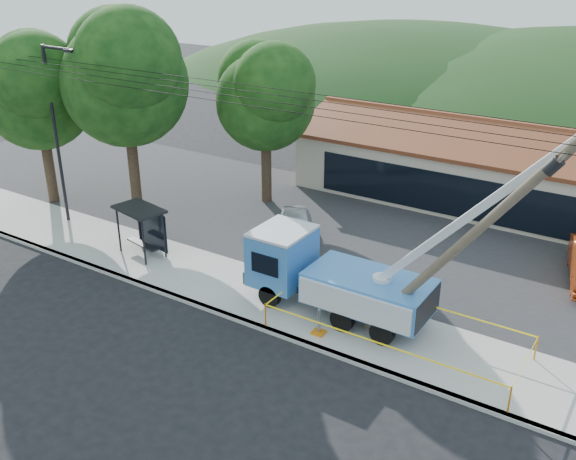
% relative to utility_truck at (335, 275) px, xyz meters
% --- Properties ---
extents(ground, '(120.00, 120.00, 0.00)m').
position_rel_utility_truck_xyz_m(ground, '(-2.01, -4.55, -1.71)').
color(ground, black).
rests_on(ground, ground).
extents(curb, '(60.00, 0.25, 0.15)m').
position_rel_utility_truck_xyz_m(curb, '(-2.01, -2.45, -1.64)').
color(curb, '#AEABA3').
rests_on(curb, ground).
extents(sidewalk, '(60.00, 4.00, 0.15)m').
position_rel_utility_truck_xyz_m(sidewalk, '(-2.01, -0.55, -1.64)').
color(sidewalk, '#AEABA3').
rests_on(sidewalk, ground).
extents(parking_lot, '(60.00, 12.00, 0.10)m').
position_rel_utility_truck_xyz_m(parking_lot, '(-2.01, 7.45, -1.66)').
color(parking_lot, '#28282B').
rests_on(parking_lot, ground).
extents(strip_mall, '(22.50, 8.53, 4.67)m').
position_rel_utility_truck_xyz_m(strip_mall, '(1.99, 15.43, 0.17)').
color(strip_mall, beige).
rests_on(strip_mall, ground).
extents(streetlight, '(2.13, 0.22, 9.00)m').
position_rel_utility_truck_xyz_m(streetlight, '(-15.79, 0.45, 3.59)').
color(streetlight, black).
rests_on(streetlight, ground).
extents(tree_west_near, '(7.56, 6.72, 10.80)m').
position_rel_utility_truck_xyz_m(tree_west_near, '(-14.01, 3.45, 5.81)').
color(tree_west_near, '#332316').
rests_on(tree_west_near, ground).
extents(tree_west_far, '(6.84, 6.08, 9.48)m').
position_rel_utility_truck_xyz_m(tree_west_far, '(-19.01, 1.95, 4.83)').
color(tree_west_far, '#332316').
rests_on(tree_west_far, ground).
extents(tree_lot, '(6.30, 5.60, 8.94)m').
position_rel_utility_truck_xyz_m(tree_lot, '(-9.01, 8.45, 4.50)').
color(tree_lot, '#332316').
rests_on(tree_lot, ground).
extents(hill_west, '(78.40, 56.00, 28.00)m').
position_rel_utility_truck_xyz_m(hill_west, '(-17.01, 50.45, -1.71)').
color(hill_west, '#1A3714').
rests_on(hill_west, ground).
extents(utility_truck, '(11.72, 3.88, 8.63)m').
position_rel_utility_truck_xyz_m(utility_truck, '(0.00, 0.00, 0.00)').
color(utility_truck, black).
rests_on(utility_truck, ground).
extents(leaning_pole, '(6.52, 1.83, 8.58)m').
position_rel_utility_truck_xyz_m(leaning_pole, '(5.09, -0.35, 3.05)').
color(leaning_pole, brown).
rests_on(leaning_pole, ground).
extents(bus_shelter, '(2.61, 1.89, 2.29)m').
position_rel_utility_truck_xyz_m(bus_shelter, '(-9.81, -0.21, 0.10)').
color(bus_shelter, black).
rests_on(bus_shelter, ground).
extents(caution_tape, '(9.03, 3.30, 0.95)m').
position_rel_utility_truck_xyz_m(caution_tape, '(2.89, -0.71, -0.86)').
color(caution_tape, orange).
rests_on(caution_tape, ground).
extents(car_silver, '(3.63, 4.23, 1.37)m').
position_rel_utility_truck_xyz_m(car_silver, '(-4.82, 4.97, -1.71)').
color(car_silver, silver).
rests_on(car_silver, ground).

